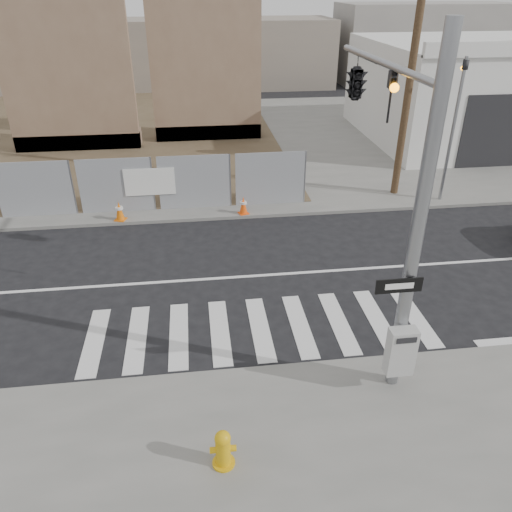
{
  "coord_description": "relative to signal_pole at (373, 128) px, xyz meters",
  "views": [
    {
      "loc": [
        -1.36,
        -12.34,
        7.56
      ],
      "look_at": [
        0.05,
        -1.32,
        1.4
      ],
      "focal_mm": 35.0,
      "sensor_mm": 36.0,
      "label": 1
    }
  ],
  "objects": [
    {
      "name": "auto_shop",
      "position": [
        11.5,
        15.01,
        -2.25
      ],
      "size": [
        12.0,
        10.2,
        5.95
      ],
      "color": "silver",
      "rests_on": "sidewalk_far"
    },
    {
      "name": "ground",
      "position": [
        -2.49,
        2.05,
        -4.78
      ],
      "size": [
        100.0,
        100.0,
        0.0
      ],
      "primitive_type": "plane",
      "color": "black",
      "rests_on": "ground"
    },
    {
      "name": "traffic_cone_d",
      "position": [
        -2.2,
        6.27,
        -4.34
      ],
      "size": [
        0.42,
        0.42,
        0.65
      ],
      "rotation": [
        0.0,
        0.0,
        0.31
      ],
      "color": "#FF500D",
      "rests_on": "sidewalk_far"
    },
    {
      "name": "concrete_wall_right",
      "position": [
        -2.99,
        16.13,
        -1.4
      ],
      "size": [
        5.5,
        1.3,
        8.0
      ],
      "color": "brown",
      "rests_on": "sidewalk_far"
    },
    {
      "name": "traffic_cone_c",
      "position": [
        -6.58,
        6.27,
        -4.32
      ],
      "size": [
        0.46,
        0.46,
        0.7
      ],
      "rotation": [
        0.0,
        0.0,
        -0.35
      ],
      "color": "orange",
      "rests_on": "sidewalk_far"
    },
    {
      "name": "sidewalk_far",
      "position": [
        -2.49,
        16.05,
        -4.72
      ],
      "size": [
        50.0,
        20.0,
        0.12
      ],
      "primitive_type": "cube",
      "color": "slate",
      "rests_on": "ground"
    },
    {
      "name": "utility_pole_right",
      "position": [
        4.01,
        7.55,
        0.42
      ],
      "size": [
        1.6,
        0.28,
        10.0
      ],
      "color": "brown",
      "rests_on": "sidewalk_far"
    },
    {
      "name": "concrete_wall_left",
      "position": [
        -9.49,
        15.13,
        -1.4
      ],
      "size": [
        6.0,
        1.3,
        8.0
      ],
      "color": "brown",
      "rests_on": "sidewalk_far"
    },
    {
      "name": "signal_pole",
      "position": [
        0.0,
        0.0,
        0.0
      ],
      "size": [
        0.96,
        5.87,
        7.0
      ],
      "color": "gray",
      "rests_on": "sidewalk_near"
    },
    {
      "name": "far_signal_pole",
      "position": [
        5.51,
        6.65,
        -1.3
      ],
      "size": [
        0.16,
        0.2,
        5.6
      ],
      "color": "gray",
      "rests_on": "sidewalk_far"
    },
    {
      "name": "fire_hydrant",
      "position": [
        -3.67,
        -4.38,
        -4.28
      ],
      "size": [
        0.47,
        0.42,
        0.76
      ],
      "rotation": [
        0.0,
        0.0,
        -0.04
      ],
      "color": "#D6A20B",
      "rests_on": "sidewalk_near"
    }
  ]
}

